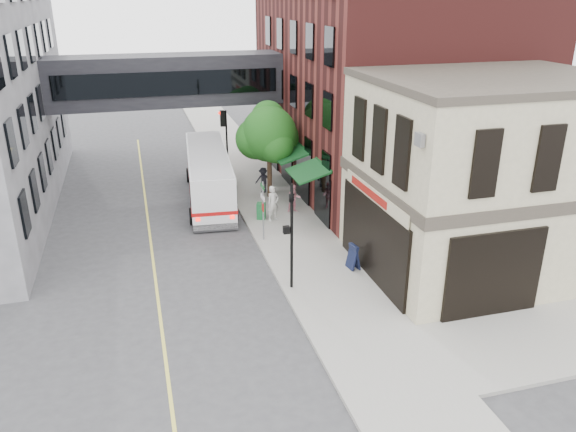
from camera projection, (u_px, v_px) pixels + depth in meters
ground at (296, 316)px, 21.42m from camera, size 120.00×120.00×0.00m
sidewalk_main at (263, 193)px, 34.41m from camera, size 4.00×60.00×0.15m
corner_building at (485, 176)px, 23.89m from camera, size 10.19×8.12×8.45m
brick_building at (383, 71)px, 34.73m from camera, size 13.76×18.00×14.00m
skyway_bridge at (167, 80)px, 34.35m from camera, size 14.00×3.18×3.00m
traffic_signal_near at (291, 224)px, 22.19m from camera, size 0.44×0.22×4.60m
traffic_signal_far at (224, 131)px, 35.44m from camera, size 0.53×0.28×4.50m
street_sign_pole at (263, 206)px, 27.06m from camera, size 0.08×0.75×3.00m
street_tree at (268, 134)px, 32.33m from camera, size 3.80×3.20×5.60m
lane_marking at (149, 231)px, 29.11m from camera, size 0.12×40.00×0.01m
bus at (209, 173)px, 33.02m from camera, size 3.27×10.71×2.84m
pedestrian_a at (273, 203)px, 29.69m from camera, size 0.81×0.67×1.91m
pedestrian_b at (294, 199)px, 30.91m from camera, size 0.77×0.61×1.56m
pedestrian_c at (263, 180)px, 33.97m from camera, size 1.16×1.05×1.56m
newspaper_box at (261, 211)px, 30.08m from camera, size 0.57×0.54×0.90m
sandwich_board at (353, 257)px, 24.63m from camera, size 0.50×0.69×1.13m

